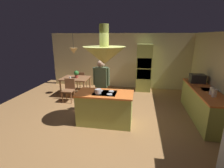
# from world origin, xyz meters

# --- Properties ---
(ground) EXTENTS (8.16, 8.16, 0.00)m
(ground) POSITION_xyz_m (0.00, 0.00, 0.00)
(ground) COLOR #9E7042
(wall_back) EXTENTS (6.80, 0.10, 2.55)m
(wall_back) POSITION_xyz_m (0.00, 3.45, 1.27)
(wall_back) COLOR beige
(wall_back) RESTS_ON ground
(kitchen_island) EXTENTS (1.57, 0.80, 0.93)m
(kitchen_island) POSITION_xyz_m (0.00, -0.20, 0.46)
(kitchen_island) COLOR #A0A84C
(kitchen_island) RESTS_ON ground
(counter_run_right) EXTENTS (0.73, 2.60, 0.91)m
(counter_run_right) POSITION_xyz_m (2.84, 0.60, 0.46)
(counter_run_right) COLOR #A0A84C
(counter_run_right) RESTS_ON ground
(oven_tower) EXTENTS (0.66, 0.62, 2.09)m
(oven_tower) POSITION_xyz_m (1.10, 3.04, 1.05)
(oven_tower) COLOR #A0A84C
(oven_tower) RESTS_ON ground
(dining_table) EXTENTS (1.11, 0.91, 0.76)m
(dining_table) POSITION_xyz_m (-1.70, 1.90, 0.66)
(dining_table) COLOR brown
(dining_table) RESTS_ON ground
(person_at_island) EXTENTS (0.53, 0.23, 1.72)m
(person_at_island) POSITION_xyz_m (-0.25, 0.47, 0.99)
(person_at_island) COLOR tan
(person_at_island) RESTS_ON ground
(range_hood) EXTENTS (1.10, 1.10, 1.00)m
(range_hood) POSITION_xyz_m (0.00, -0.20, 1.96)
(range_hood) COLOR #A0A84C
(pendant_light_over_table) EXTENTS (0.32, 0.32, 0.82)m
(pendant_light_over_table) POSITION_xyz_m (-1.70, 1.90, 1.86)
(pendant_light_over_table) COLOR #E0B266
(chair_facing_island) EXTENTS (0.40, 0.40, 0.87)m
(chair_facing_island) POSITION_xyz_m (-1.70, 1.23, 0.50)
(chair_facing_island) COLOR brown
(chair_facing_island) RESTS_ON ground
(chair_by_back_wall) EXTENTS (0.40, 0.40, 0.87)m
(chair_by_back_wall) POSITION_xyz_m (-1.70, 2.57, 0.50)
(chair_by_back_wall) COLOR brown
(chair_by_back_wall) RESTS_ON ground
(potted_plant_on_table) EXTENTS (0.20, 0.20, 0.30)m
(potted_plant_on_table) POSITION_xyz_m (-1.64, 1.90, 0.93)
(potted_plant_on_table) COLOR #99382D
(potted_plant_on_table) RESTS_ON dining_table
(cup_on_table) EXTENTS (0.07, 0.07, 0.09)m
(cup_on_table) POSITION_xyz_m (-1.83, 1.67, 0.81)
(cup_on_table) COLOR white
(cup_on_table) RESTS_ON dining_table
(canister_flour) EXTENTS (0.12, 0.12, 0.21)m
(canister_flour) POSITION_xyz_m (2.84, -0.04, 1.02)
(canister_flour) COLOR silver
(canister_flour) RESTS_ON counter_run_right
(canister_sugar) EXTENTS (0.10, 0.10, 0.21)m
(canister_sugar) POSITION_xyz_m (2.84, 0.14, 1.02)
(canister_sugar) COLOR silver
(canister_sugar) RESTS_ON counter_run_right
(microwave_on_counter) EXTENTS (0.46, 0.36, 0.28)m
(microwave_on_counter) POSITION_xyz_m (2.84, 1.37, 1.05)
(microwave_on_counter) COLOR #232326
(microwave_on_counter) RESTS_ON counter_run_right
(cooking_pot_on_cooktop) EXTENTS (0.18, 0.18, 0.12)m
(cooking_pot_on_cooktop) POSITION_xyz_m (-0.16, -0.33, 0.99)
(cooking_pot_on_cooktop) COLOR #B2B2B7
(cooking_pot_on_cooktop) RESTS_ON kitchen_island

